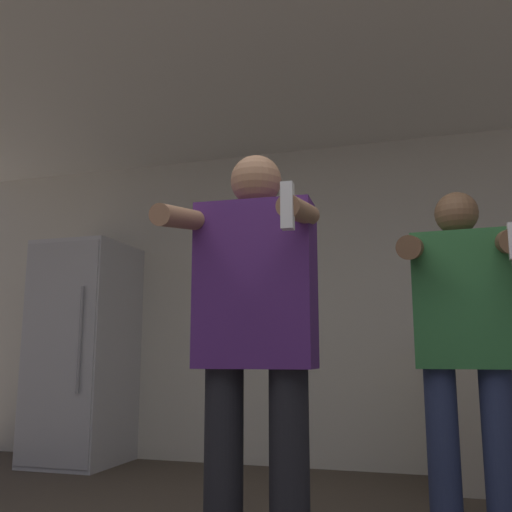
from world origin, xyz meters
The scene contains 6 objects.
wall_back centered at (0.00, 3.39, 1.27)m, with size 7.00×0.06×2.55m.
ceiling_slab centered at (0.00, 1.68, 2.57)m, with size 7.00×3.88×0.05m.
refrigerator centered at (-2.17, 3.00, 0.88)m, with size 0.67×0.75×1.76m.
bottle_red_label centered at (0.82, 3.07, 1.05)m, with size 0.09×0.09×0.32m.
person_woman_foreground centered at (-0.05, 0.85, 0.91)m, with size 0.49×0.54×1.59m.
person_man_side centered at (0.69, 1.51, 0.91)m, with size 0.50×0.47×1.57m.
Camera 1 is at (0.54, -1.12, 0.84)m, focal length 40.00 mm.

